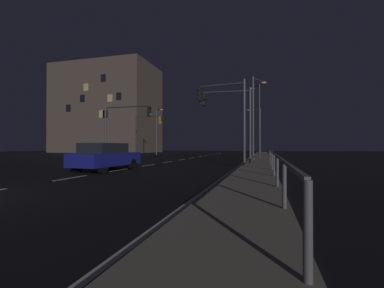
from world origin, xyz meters
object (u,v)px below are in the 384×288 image
at_px(street_lamp_across_street, 258,114).
at_px(street_lamp_corner, 157,128).
at_px(traffic_light_mid_left, 224,106).
at_px(traffic_light_overhead_east, 229,110).
at_px(car, 106,156).
at_px(street_lamp_mid_block, 255,110).
at_px(traffic_light_far_center, 125,120).
at_px(building_distant, 108,110).
at_px(traffic_light_near_left, 147,127).
at_px(street_lamp_median, 258,126).

bearing_deg(street_lamp_across_street, street_lamp_corner, 158.81).
bearing_deg(traffic_light_mid_left, traffic_light_overhead_east, 89.30).
height_order(car, street_lamp_across_street, street_lamp_across_street).
bearing_deg(traffic_light_overhead_east, street_lamp_mid_block, 70.24).
xyz_separation_m(car, traffic_light_overhead_east, (6.01, 6.74, 3.26)).
xyz_separation_m(traffic_light_mid_left, traffic_light_far_center, (-10.68, 5.73, -0.11)).
height_order(traffic_light_mid_left, building_distant, building_distant).
height_order(traffic_light_far_center, street_lamp_mid_block, street_lamp_mid_block).
relative_size(traffic_light_mid_left, building_distant, 0.26).
xyz_separation_m(traffic_light_near_left, street_lamp_mid_block, (13.25, -5.33, 0.94)).
distance_m(street_lamp_corner, street_lamp_median, 19.08).
bearing_deg(street_lamp_mid_block, traffic_light_overhead_east, -109.76).
bearing_deg(traffic_light_near_left, traffic_light_far_center, -83.43).
bearing_deg(traffic_light_far_center, street_lamp_mid_block, 6.59).
bearing_deg(traffic_light_far_center, building_distant, 126.04).
bearing_deg(car, street_lamp_mid_block, 56.30).
bearing_deg(street_lamp_across_street, traffic_light_mid_left, -98.52).
distance_m(street_lamp_across_street, building_distant, 40.39).
relative_size(car, street_lamp_corner, 0.65).
bearing_deg(car, traffic_light_near_left, 107.88).
height_order(traffic_light_near_left, building_distant, building_distant).
distance_m(car, traffic_light_near_left, 18.09).
xyz_separation_m(street_lamp_mid_block, street_lamp_median, (-0.25, 24.08, 0.29)).
height_order(traffic_light_overhead_east, street_lamp_across_street, street_lamp_across_street).
xyz_separation_m(traffic_light_mid_left, street_lamp_mid_block, (1.79, 7.17, 0.64)).
distance_m(street_lamp_median, building_distant, 33.80).
distance_m(car, street_lamp_across_street, 19.55).
xyz_separation_m(car, traffic_light_far_center, (-4.70, 10.21, 3.13)).
bearing_deg(car, traffic_light_overhead_east, 48.29).
relative_size(traffic_light_mid_left, traffic_light_near_left, 1.05).
height_order(street_lamp_mid_block, street_lamp_median, street_lamp_median).
height_order(street_lamp_across_street, street_lamp_median, street_lamp_across_street).
bearing_deg(traffic_light_mid_left, car, -143.14).
xyz_separation_m(traffic_light_near_left, building_distant, (-20.29, 22.20, 5.88)).
relative_size(car, traffic_light_far_center, 0.81).
bearing_deg(traffic_light_overhead_east, street_lamp_across_street, 79.86).
relative_size(street_lamp_across_street, building_distant, 0.38).
xyz_separation_m(traffic_light_mid_left, street_lamp_median, (1.54, 31.25, 0.92)).
relative_size(traffic_light_far_center, street_lamp_mid_block, 0.73).
bearing_deg(street_lamp_corner, traffic_light_near_left, -78.41).
relative_size(traffic_light_near_left, street_lamp_corner, 0.78).
height_order(car, street_lamp_corner, street_lamp_corner).
bearing_deg(traffic_light_far_center, traffic_light_near_left, 96.57).
bearing_deg(traffic_light_mid_left, building_distant, 132.46).
xyz_separation_m(street_lamp_across_street, street_lamp_median, (-0.39, 18.34, 0.00)).
bearing_deg(car, street_lamp_corner, 106.26).
bearing_deg(building_distant, traffic_light_far_center, -53.96).
xyz_separation_m(car, street_lamp_across_street, (7.91, 17.39, 4.16)).
xyz_separation_m(traffic_light_overhead_east, street_lamp_mid_block, (1.77, 4.92, 0.61)).
height_order(traffic_light_near_left, street_lamp_corner, street_lamp_corner).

